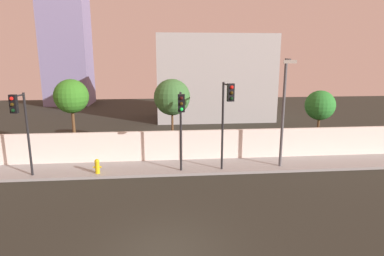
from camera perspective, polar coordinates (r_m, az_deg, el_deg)
ground_plane at (r=11.30m, az=-4.84°, el=-21.48°), size 80.00×80.00×0.00m
sidewalk at (r=18.65m, az=-5.15°, el=-7.06°), size 36.00×2.40×0.15m
perimeter_wall at (r=19.58m, az=-5.23°, el=-3.11°), size 36.00×0.18×1.80m
traffic_light_left at (r=18.10m, az=-28.09°, el=1.64°), size 0.39×1.15×4.39m
traffic_light_center at (r=16.68m, az=-1.95°, el=2.17°), size 0.34×1.22×4.33m
traffic_light_right at (r=16.94m, az=6.16°, el=3.48°), size 0.43×1.26×4.84m
street_lamp_curbside at (r=18.26m, az=15.96°, el=4.14°), size 0.91×2.06×6.06m
fire_hydrant at (r=18.15m, az=-16.41°, el=-6.40°), size 0.44×0.26×0.81m
roadside_tree_leftmost at (r=21.20m, az=-20.54°, el=5.20°), size 2.09×2.09×4.97m
roadside_tree_midleft at (r=20.49m, az=-3.55°, el=5.43°), size 2.29×2.29×4.94m
roadside_tree_midright at (r=23.08m, az=21.66°, el=3.71°), size 1.97×1.97×4.13m
low_building_distant at (r=33.36m, az=3.86°, el=8.87°), size 11.50×6.00×8.39m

